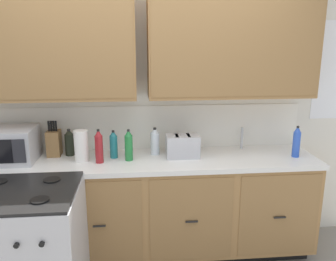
# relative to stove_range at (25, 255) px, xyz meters

# --- Properties ---
(wall_unit) EXTENTS (4.12, 0.40, 2.40)m
(wall_unit) POSITION_rel_stove_range_xyz_m (0.84, 0.83, 1.17)
(wall_unit) COLOR silver
(wall_unit) RESTS_ON ground_plane
(counter_run) EXTENTS (2.95, 0.64, 0.92)m
(counter_run) POSITION_rel_stove_range_xyz_m (0.84, 0.63, 0.00)
(counter_run) COLOR black
(counter_run) RESTS_ON ground_plane
(stove_range) EXTENTS (0.76, 0.68, 0.95)m
(stove_range) POSITION_rel_stove_range_xyz_m (0.00, 0.00, 0.00)
(stove_range) COLOR #B7B7BC
(stove_range) RESTS_ON ground_plane
(microwave) EXTENTS (0.48, 0.37, 0.28)m
(microwave) POSITION_rel_stove_range_xyz_m (-0.30, 0.68, 0.59)
(microwave) COLOR #B7B7BC
(microwave) RESTS_ON counter_run
(toaster) EXTENTS (0.28, 0.18, 0.19)m
(toaster) POSITION_rel_stove_range_xyz_m (1.17, 0.66, 0.54)
(toaster) COLOR #B7B7BC
(toaster) RESTS_ON counter_run
(knife_block) EXTENTS (0.11, 0.14, 0.31)m
(knife_block) POSITION_rel_stove_range_xyz_m (0.07, 0.80, 0.56)
(knife_block) COLOR olive
(knife_block) RESTS_ON counter_run
(sink_faucet) EXTENTS (0.02, 0.02, 0.20)m
(sink_faucet) POSITION_rel_stove_range_xyz_m (1.75, 0.84, 0.55)
(sink_faucet) COLOR #B2B5BA
(sink_faucet) RESTS_ON counter_run
(paper_towel_roll) EXTENTS (0.12, 0.12, 0.26)m
(paper_towel_roll) POSITION_rel_stove_range_xyz_m (0.32, 0.63, 0.58)
(paper_towel_roll) COLOR white
(paper_towel_roll) RESTS_ON counter_run
(bottle_clear) EXTENTS (0.08, 0.08, 0.24)m
(bottle_clear) POSITION_rel_stove_range_xyz_m (0.94, 0.75, 0.56)
(bottle_clear) COLOR silver
(bottle_clear) RESTS_ON counter_run
(bottle_teal) EXTENTS (0.07, 0.07, 0.24)m
(bottle_teal) POSITION_rel_stove_range_xyz_m (0.58, 0.68, 0.56)
(bottle_teal) COLOR #1E707A
(bottle_teal) RESTS_ON counter_run
(bottle_red) EXTENTS (0.07, 0.07, 0.28)m
(bottle_red) POSITION_rel_stove_range_xyz_m (0.47, 0.57, 0.58)
(bottle_red) COLOR maroon
(bottle_red) RESTS_ON counter_run
(bottle_dark) EXTENTS (0.08, 0.08, 0.23)m
(bottle_dark) POSITION_rel_stove_range_xyz_m (0.20, 0.79, 0.56)
(bottle_dark) COLOR black
(bottle_dark) RESTS_ON counter_run
(bottle_blue) EXTENTS (0.06, 0.06, 0.27)m
(bottle_blue) POSITION_rel_stove_range_xyz_m (2.14, 0.56, 0.58)
(bottle_blue) COLOR blue
(bottle_blue) RESTS_ON counter_run
(bottle_green) EXTENTS (0.07, 0.07, 0.26)m
(bottle_green) POSITION_rel_stove_range_xyz_m (0.71, 0.61, 0.58)
(bottle_green) COLOR #237A38
(bottle_green) RESTS_ON counter_run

